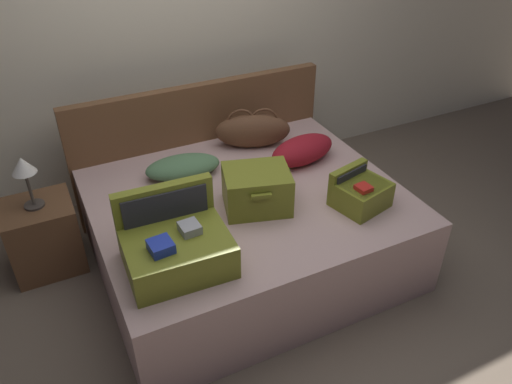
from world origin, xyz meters
TOP-DOWN VIEW (x-y plane):
  - ground_plane at (0.00, 0.00)m, footprint 12.00×12.00m
  - back_wall at (0.00, 1.65)m, footprint 8.00×0.10m
  - bed at (0.00, 0.40)m, footprint 1.93×1.61m
  - headboard at (0.00, 1.25)m, footprint 1.96×0.08m
  - hard_case_large at (-0.61, -0.02)m, footprint 0.56×0.47m
  - hard_case_medium at (-0.00, 0.27)m, footprint 0.47×0.42m
  - hard_case_small at (0.58, -0.00)m, footprint 0.36×0.34m
  - duffel_bag at (0.31, 0.98)m, footprint 0.59×0.39m
  - pillow_near_headboard at (-0.29, 0.81)m, footprint 0.53×0.32m
  - pillow_center_head at (0.53, 0.61)m, footprint 0.54×0.33m
  - nightstand at (-1.24, 0.96)m, footprint 0.44×0.40m
  - table_lamp at (-1.24, 0.96)m, footprint 0.15×0.15m

SIDE VIEW (x-z plane):
  - ground_plane at x=0.00m, z-range 0.00..0.00m
  - nightstand at x=-1.24m, z-range 0.00..0.50m
  - bed at x=0.00m, z-range 0.00..0.54m
  - headboard at x=0.00m, z-range 0.00..0.99m
  - pillow_near_headboard at x=-0.29m, z-range 0.54..0.69m
  - pillow_center_head at x=0.53m, z-range 0.54..0.73m
  - hard_case_small at x=0.58m, z-range 0.53..0.75m
  - hard_case_large at x=-0.61m, z-range 0.47..0.87m
  - hard_case_medium at x=0.00m, z-range 0.55..0.80m
  - duffel_bag at x=0.31m, z-range 0.52..0.83m
  - table_lamp at x=-1.24m, z-range 0.59..0.94m
  - back_wall at x=0.00m, z-range 0.00..2.60m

